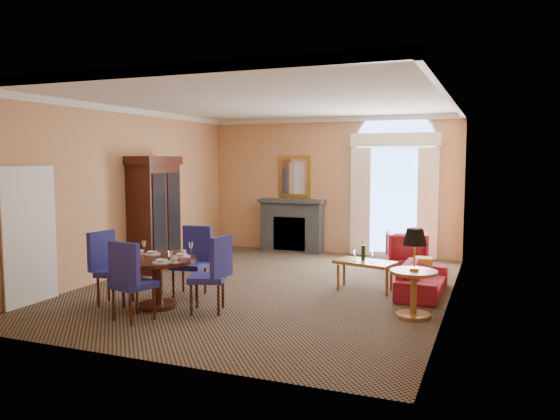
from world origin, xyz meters
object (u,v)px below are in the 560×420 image
at_px(armoire, 154,215).
at_px(coffee_table, 365,263).
at_px(dining_table, 157,271).
at_px(side_table, 414,264).
at_px(sofa, 422,279).
at_px(armchair, 406,249).

relative_size(armoire, coffee_table, 2.10).
height_order(dining_table, coffee_table, dining_table).
distance_m(dining_table, coffee_table, 3.46).
xyz_separation_m(dining_table, side_table, (3.65, 0.92, 0.20)).
height_order(armoire, sofa, armoire).
xyz_separation_m(sofa, coffee_table, (-0.95, -0.06, 0.21)).
distance_m(sofa, side_table, 1.47).
bearing_deg(dining_table, sofa, 32.53).
xyz_separation_m(armchair, coffee_table, (-0.35, -2.29, 0.09)).
height_order(dining_table, side_table, side_table).
bearing_deg(sofa, coffee_table, 94.60).
bearing_deg(armoire, sofa, -0.78).
bearing_deg(side_table, armoire, 164.80).
relative_size(armoire, sofa, 1.36).
relative_size(sofa, side_table, 1.36).
bearing_deg(dining_table, armchair, 56.48).
height_order(armoire, dining_table, armoire).
height_order(sofa, armchair, armchair).
xyz_separation_m(dining_table, armchair, (2.99, 4.52, -0.19)).
relative_size(dining_table, side_table, 0.96).
distance_m(armchair, coffee_table, 2.32).
bearing_deg(armchair, sofa, 89.96).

